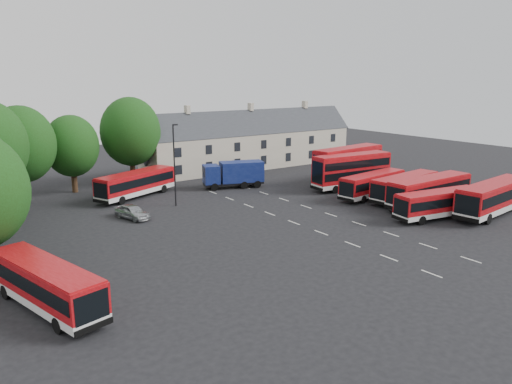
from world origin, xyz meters
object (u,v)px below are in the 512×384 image
Objects in this scene: bus_dd_south at (352,169)px; bus_row_a at (494,196)px; lamppost at (175,163)px; bus_west at (45,282)px; box_truck at (234,173)px; silver_car at (132,212)px.

bus_row_a is at bearing -74.56° from bus_dd_south.
bus_dd_south is 1.22× the size of lamppost.
lamppost is (17.83, 18.36, 3.06)m from bus_west.
silver_car is at bearing -140.34° from box_truck.
bus_west is at bearing 168.10° from bus_row_a.
lamppost is at bearing 132.19° from bus_row_a.
box_truck is 17.49m from silver_car.
bus_row_a is 2.88× the size of silver_car.
bus_west is at bearing -122.81° from box_truck.
box_truck is at bearing 5.06° from silver_car.
lamppost reaches higher than bus_west.
bus_row_a is 17.62m from bus_dd_south.
lamppost is (-22.41, 4.97, 2.31)m from bus_dd_south.
bus_dd_south is 23.07m from lamppost.
box_truck is (-15.20, 26.44, -0.16)m from bus_row_a.
box_truck is at bearing 113.18° from bus_row_a.
bus_row_a reaches higher than bus_west.
bus_row_a is 37.41m from silver_car.
bus_west is 1.35× the size of box_truck.
bus_dd_south is 1.38× the size of box_truck.
box_truck is at bearing 148.00° from bus_dd_south.
bus_row_a is 1.11× the size of bus_dd_south.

